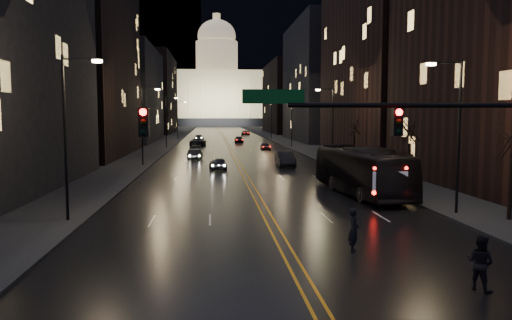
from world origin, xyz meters
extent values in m
plane|color=black|center=(0.00, 0.00, 0.00)|extent=(900.00, 900.00, 0.00)
cube|color=black|center=(0.00, 130.00, 0.01)|extent=(20.00, 320.00, 0.02)
cube|color=black|center=(-14.00, 130.00, 0.08)|extent=(8.00, 320.00, 0.16)
cube|color=black|center=(14.00, 130.00, 0.08)|extent=(8.00, 320.00, 0.16)
cube|color=orange|center=(0.00, 130.00, 0.03)|extent=(0.62, 320.00, 0.01)
cube|color=black|center=(-21.00, 54.00, 14.00)|extent=(12.00, 30.00, 28.00)
cube|color=black|center=(-21.00, 92.00, 10.00)|extent=(12.00, 34.00, 20.00)
cube|color=black|center=(-21.00, 140.00, 12.00)|extent=(12.00, 40.00, 24.00)
cube|color=black|center=(21.00, 50.00, 19.00)|extent=(12.00, 30.00, 38.00)
cube|color=black|center=(21.00, 92.00, 13.00)|extent=(12.00, 34.00, 26.00)
cube|color=black|center=(21.00, 140.00, 11.00)|extent=(12.00, 40.00, 22.00)
cube|color=black|center=(40.00, 380.00, 65.00)|extent=(520.00, 60.00, 130.00)
cube|color=black|center=(0.00, 250.00, 2.00)|extent=(90.00, 50.00, 4.00)
cube|color=#EBD488|center=(0.00, 250.00, 16.00)|extent=(80.00, 36.00, 24.00)
cylinder|color=beige|center=(0.00, 250.00, 36.00)|extent=(22.00, 22.00, 16.00)
ellipsoid|color=beige|center=(0.00, 250.00, 47.00)|extent=(20.00, 20.00, 17.00)
cylinder|color=#EBD488|center=(0.00, 250.00, 55.50)|extent=(4.00, 4.00, 6.00)
cylinder|color=black|center=(5.50, 0.00, 6.20)|extent=(12.00, 0.18, 0.18)
cube|color=black|center=(-5.50, 0.00, 5.60)|extent=(0.35, 0.30, 1.00)
cube|color=black|center=(3.50, 0.00, 5.60)|extent=(0.35, 0.30, 1.00)
sphere|color=#FF0705|center=(-5.50, -0.18, 5.95)|extent=(0.24, 0.24, 0.24)
sphere|color=#FF0705|center=(3.50, -0.18, 5.95)|extent=(0.24, 0.24, 0.24)
cube|color=#053F14|center=(-1.00, 0.00, 6.50)|extent=(2.20, 0.06, 0.50)
cylinder|color=black|center=(11.00, 10.00, 4.50)|extent=(0.16, 0.16, 9.00)
cylinder|color=black|center=(10.10, 10.00, 8.80)|extent=(1.80, 0.10, 0.10)
cube|color=#FFCD99|center=(9.20, 10.00, 8.70)|extent=(0.50, 0.25, 0.15)
cylinder|color=black|center=(-11.00, 10.00, 4.50)|extent=(0.16, 0.16, 9.00)
cylinder|color=black|center=(-10.10, 10.00, 8.80)|extent=(1.80, 0.10, 0.10)
cube|color=#FFCD99|center=(-9.20, 10.00, 8.70)|extent=(0.50, 0.25, 0.15)
cylinder|color=black|center=(11.00, 40.00, 4.50)|extent=(0.16, 0.16, 9.00)
cylinder|color=black|center=(10.10, 40.00, 8.80)|extent=(1.80, 0.10, 0.10)
cube|color=#FFCD99|center=(9.20, 40.00, 8.70)|extent=(0.50, 0.25, 0.15)
cylinder|color=black|center=(-11.00, 40.00, 4.50)|extent=(0.16, 0.16, 9.00)
cylinder|color=black|center=(-10.10, 40.00, 8.80)|extent=(1.80, 0.10, 0.10)
cube|color=#FFCD99|center=(-9.20, 40.00, 8.70)|extent=(0.50, 0.25, 0.15)
cylinder|color=black|center=(11.00, 70.00, 4.50)|extent=(0.16, 0.16, 9.00)
cylinder|color=black|center=(10.10, 70.00, 8.80)|extent=(1.80, 0.10, 0.10)
cube|color=#FFCD99|center=(9.20, 70.00, 8.70)|extent=(0.50, 0.25, 0.15)
cylinder|color=black|center=(-11.00, 70.00, 4.50)|extent=(0.16, 0.16, 9.00)
cylinder|color=black|center=(-10.10, 70.00, 8.80)|extent=(1.80, 0.10, 0.10)
cube|color=#FFCD99|center=(-9.20, 70.00, 8.70)|extent=(0.50, 0.25, 0.15)
cylinder|color=black|center=(11.00, 100.00, 4.50)|extent=(0.16, 0.16, 9.00)
cylinder|color=black|center=(10.10, 100.00, 8.80)|extent=(1.80, 0.10, 0.10)
cube|color=#FFCD99|center=(9.20, 100.00, 8.70)|extent=(0.50, 0.25, 0.15)
cylinder|color=black|center=(-11.00, 100.00, 4.50)|extent=(0.16, 0.16, 9.00)
cylinder|color=black|center=(-10.10, 100.00, 8.80)|extent=(1.80, 0.10, 0.10)
cube|color=#FFCD99|center=(-9.20, 100.00, 8.70)|extent=(0.50, 0.25, 0.15)
cylinder|color=black|center=(13.00, 8.00, 1.75)|extent=(0.24, 0.24, 3.50)
cylinder|color=black|center=(13.00, 22.00, 1.75)|extent=(0.24, 0.24, 3.50)
cylinder|color=black|center=(13.00, 38.00, 1.75)|extent=(0.24, 0.24, 3.50)
imported|color=black|center=(7.70, 17.89, 1.75)|extent=(4.10, 12.81, 3.51)
imported|color=black|center=(-2.50, 35.10, 0.68)|extent=(2.02, 4.15, 1.37)
imported|color=black|center=(-5.32, 47.42, 0.68)|extent=(1.94, 4.26, 1.36)
imported|color=black|center=(-5.68, 75.67, 0.77)|extent=(3.16, 5.79, 1.54)
imported|color=black|center=(-5.99, 96.66, 0.65)|extent=(2.23, 4.62, 1.30)
imported|color=black|center=(5.08, 37.84, 0.86)|extent=(1.87, 5.24, 1.72)
imported|color=black|center=(5.61, 63.35, 0.64)|extent=(1.56, 3.79, 1.29)
imported|color=black|center=(2.50, 85.57, 0.66)|extent=(2.02, 4.62, 1.32)
imported|color=black|center=(6.47, 123.25, 0.69)|extent=(2.78, 5.20, 1.39)
imported|color=black|center=(2.82, 2.90, 0.96)|extent=(0.66, 0.81, 1.92)
imported|color=black|center=(5.72, -2.00, 0.94)|extent=(0.92, 1.04, 1.88)
camera|label=1|loc=(-3.18, -17.50, 5.87)|focal=35.00mm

